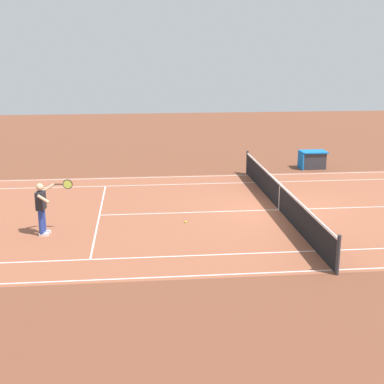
# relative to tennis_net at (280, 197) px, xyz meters

# --- Properties ---
(ground_plane) EXTENTS (60.00, 60.00, 0.00)m
(ground_plane) POSITION_rel_tennis_net_xyz_m (0.00, 0.00, -0.49)
(ground_plane) COLOR brown
(court_slab) EXTENTS (24.20, 11.40, 0.00)m
(court_slab) POSITION_rel_tennis_net_xyz_m (0.00, 0.00, -0.49)
(court_slab) COLOR #935138
(court_slab) RESTS_ON ground_plane
(court_line_markings) EXTENTS (23.85, 11.05, 0.01)m
(court_line_markings) POSITION_rel_tennis_net_xyz_m (0.00, 0.00, -0.49)
(court_line_markings) COLOR white
(court_line_markings) RESTS_ON ground_plane
(tennis_net) EXTENTS (0.10, 11.70, 1.08)m
(tennis_net) POSITION_rel_tennis_net_xyz_m (0.00, 0.00, 0.00)
(tennis_net) COLOR #2D2D33
(tennis_net) RESTS_ON ground_plane
(tennis_player_near) EXTENTS (1.11, 0.77, 1.70)m
(tennis_player_near) POSITION_rel_tennis_net_xyz_m (7.99, 1.85, 0.44)
(tennis_player_near) COLOR navy
(tennis_player_near) RESTS_ON ground_plane
(tennis_ball) EXTENTS (0.07, 0.07, 0.07)m
(tennis_ball) POSITION_rel_tennis_net_xyz_m (3.48, 1.14, -0.46)
(tennis_ball) COLOR #CCE01E
(tennis_ball) RESTS_ON ground_plane
(equipment_cart_tarped) EXTENTS (1.25, 0.84, 0.85)m
(equipment_cart_tarped) POSITION_rel_tennis_net_xyz_m (-3.34, -6.61, -0.05)
(equipment_cart_tarped) COLOR #2D2D33
(equipment_cart_tarped) RESTS_ON ground_plane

